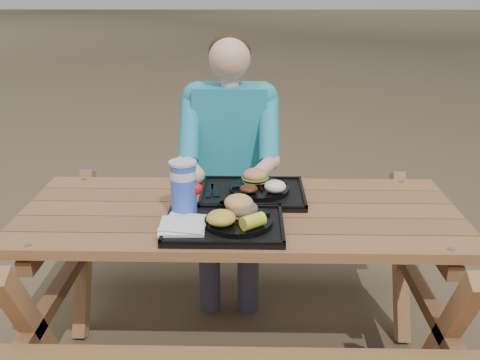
{
  "coord_description": "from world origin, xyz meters",
  "views": [
    {
      "loc": [
        0.04,
        -2.02,
        1.64
      ],
      "look_at": [
        0.0,
        0.0,
        0.88
      ],
      "focal_mm": 40.0,
      "sensor_mm": 36.0,
      "label": 1
    }
  ],
  "objects": [
    {
      "name": "soda_cup",
      "position": [
        -0.22,
        -0.08,
        0.87
      ],
      "size": [
        0.1,
        0.1,
        0.21
      ],
      "primitive_type": "cylinder",
      "color": "blue",
      "rests_on": "tray_near"
    },
    {
      "name": "tray_far",
      "position": [
        0.05,
        0.14,
        0.76
      ],
      "size": [
        0.45,
        0.35,
        0.02
      ],
      "primitive_type": "cube",
      "color": "black",
      "rests_on": "picnic_table"
    },
    {
      "name": "ground",
      "position": [
        0.0,
        0.0,
        0.0
      ],
      "size": [
        60.0,
        60.0,
        0.0
      ],
      "primitive_type": "plane",
      "color": "#999999",
      "rests_on": "ground"
    },
    {
      "name": "plate_near",
      "position": [
        -0.0,
        -0.18,
        0.78
      ],
      "size": [
        0.26,
        0.26,
        0.02
      ],
      "primitive_type": "cylinder",
      "color": "black",
      "rests_on": "tray_near"
    },
    {
      "name": "tray_near",
      "position": [
        -0.06,
        -0.17,
        0.76
      ],
      "size": [
        0.45,
        0.35,
        0.02
      ],
      "primitive_type": "cube",
      "color": "black",
      "rests_on": "picnic_table"
    },
    {
      "name": "condiment_bbq",
      "position": [
        -0.06,
        -0.05,
        0.78
      ],
      "size": [
        0.05,
        0.05,
        0.03
      ],
      "primitive_type": "cylinder",
      "color": "#340805",
      "rests_on": "tray_near"
    },
    {
      "name": "potato_salad",
      "position": [
        0.15,
        0.1,
        0.82
      ],
      "size": [
        0.09,
        0.09,
        0.05
      ],
      "primitive_type": "ellipsoid",
      "color": "white",
      "rests_on": "plate_far"
    },
    {
      "name": "plate_far",
      "position": [
        0.08,
        0.15,
        0.78
      ],
      "size": [
        0.26,
        0.26,
        0.02
      ],
      "primitive_type": "cylinder",
      "color": "black",
      "rests_on": "tray_far"
    },
    {
      "name": "diner",
      "position": [
        -0.07,
        0.7,
        0.64
      ],
      "size": [
        0.48,
        0.84,
        1.28
      ],
      "primitive_type": null,
      "color": "teal",
      "rests_on": "ground"
    },
    {
      "name": "cutlery_far",
      "position": [
        -0.11,
        0.16,
        0.77
      ],
      "size": [
        0.05,
        0.16,
        0.01
      ],
      "primitive_type": "cube",
      "rotation": [
        0.0,
        0.0,
        0.14
      ],
      "color": "black",
      "rests_on": "tray_far"
    },
    {
      "name": "baked_beans",
      "position": [
        0.03,
        0.09,
        0.81
      ],
      "size": [
        0.08,
        0.08,
        0.03
      ],
      "primitive_type": "ellipsoid",
      "color": "#4D200F",
      "rests_on": "plate_far"
    },
    {
      "name": "mac_cheese",
      "position": [
        -0.06,
        -0.23,
        0.82
      ],
      "size": [
        0.11,
        0.11,
        0.05
      ],
      "primitive_type": "ellipsoid",
      "color": "gold",
      "rests_on": "plate_near"
    },
    {
      "name": "corn_cob",
      "position": [
        0.05,
        -0.25,
        0.82
      ],
      "size": [
        0.12,
        0.12,
        0.05
      ],
      "primitive_type": null,
      "rotation": [
        0.0,
        0.0,
        0.64
      ],
      "color": "yellow",
      "rests_on": "plate_near"
    },
    {
      "name": "sandwich",
      "position": [
        0.01,
        -0.14,
        0.85
      ],
      "size": [
        0.12,
        0.12,
        0.12
      ],
      "primitive_type": null,
      "color": "#DA964D",
      "rests_on": "plate_near"
    },
    {
      "name": "picnic_table",
      "position": [
        0.0,
        0.0,
        0.38
      ],
      "size": [
        1.8,
        1.49,
        0.75
      ],
      "primitive_type": null,
      "color": "#999999",
      "rests_on": "ground"
    },
    {
      "name": "condiment_mustard",
      "position": [
        0.0,
        -0.04,
        0.78
      ],
      "size": [
        0.05,
        0.05,
        0.03
      ],
      "primitive_type": "cylinder",
      "color": "yellow",
      "rests_on": "tray_near"
    },
    {
      "name": "burger",
      "position": [
        0.06,
        0.21,
        0.84
      ],
      "size": [
        0.11,
        0.11,
        0.1
      ],
      "primitive_type": null,
      "color": "#CF8649",
      "rests_on": "plate_far"
    },
    {
      "name": "napkin_stack",
      "position": [
        -0.21,
        -0.22,
        0.78
      ],
      "size": [
        0.18,
        0.18,
        0.02
      ],
      "primitive_type": "cube",
      "rotation": [
        0.0,
        0.0,
        0.04
      ],
      "color": "silver",
      "rests_on": "tray_near"
    }
  ]
}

